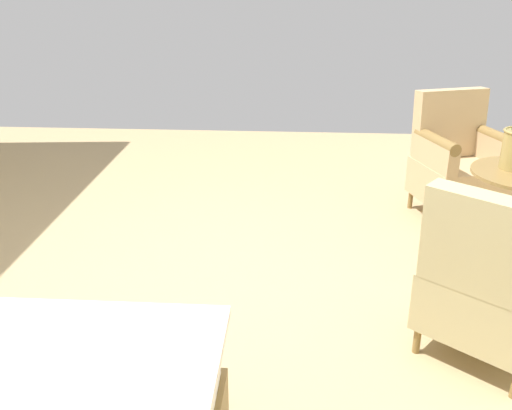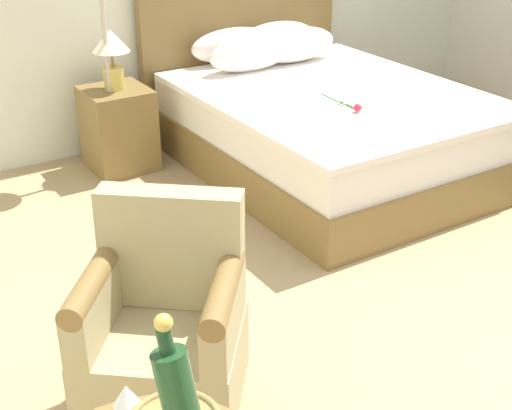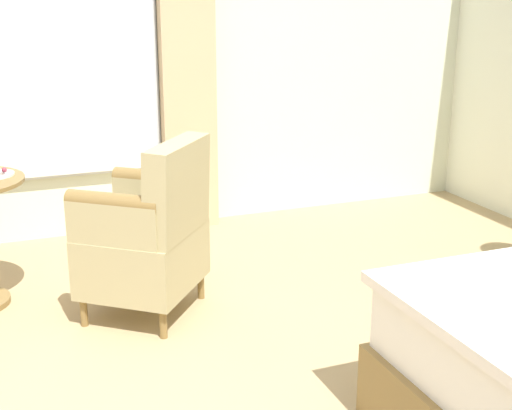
# 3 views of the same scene
# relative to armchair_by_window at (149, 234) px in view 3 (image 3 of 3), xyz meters

# --- Properties ---
(wall_window_side) EXTENTS (0.27, 6.24, 2.82)m
(wall_window_side) POSITION_rel_armchair_by_window_xyz_m (-1.41, -0.30, 0.99)
(wall_window_side) COLOR silver
(wall_window_side) RESTS_ON ground
(armchair_by_window) EXTENTS (0.75, 0.74, 0.89)m
(armchair_by_window) POSITION_rel_armchair_by_window_xyz_m (0.00, 0.00, 0.00)
(armchair_by_window) COLOR olive
(armchair_by_window) RESTS_ON ground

